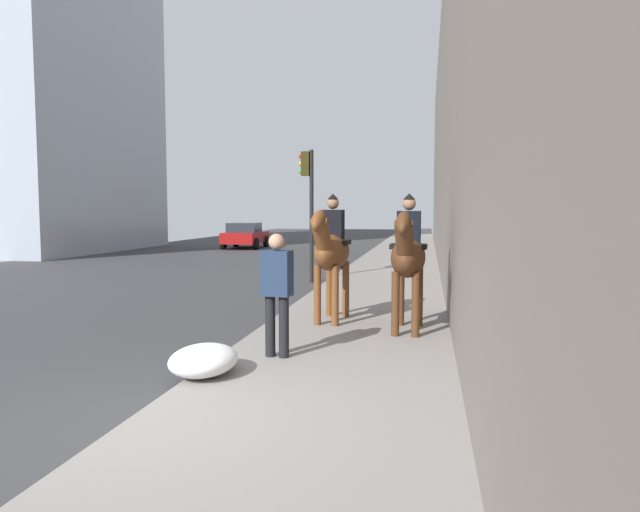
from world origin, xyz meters
TOP-DOWN VIEW (x-y plane):
  - sidewalk_slab at (0.00, -1.61)m, footprint 120.00×3.23m
  - mounted_horse_near at (5.13, -1.12)m, footprint 2.15×0.66m
  - mounted_horse_far at (4.46, -2.52)m, footprint 2.15×0.63m
  - pedestrian_greeting at (2.47, -0.81)m, footprint 0.30×0.43m
  - car_near_lane at (26.00, 7.26)m, footprint 3.90×2.16m
  - traffic_light_near_curb at (11.54, 0.62)m, footprint 0.20×0.44m
  - snow_pile_near at (1.47, -0.15)m, footprint 1.05×0.81m

SIDE VIEW (x-z plane):
  - sidewalk_slab at x=0.00m, z-range 0.00..0.12m
  - snow_pile_near at x=1.47m, z-range 0.12..0.48m
  - car_near_lane at x=26.00m, z-range 0.02..1.46m
  - pedestrian_greeting at x=2.47m, z-range 0.25..1.95m
  - mounted_horse_far at x=4.46m, z-range 0.25..2.54m
  - mounted_horse_near at x=5.13m, z-range 0.26..2.57m
  - traffic_light_near_curb at x=11.54m, z-range 0.66..4.55m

